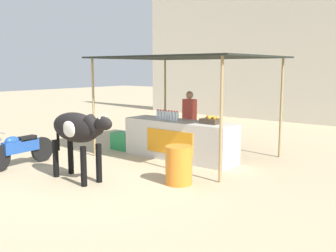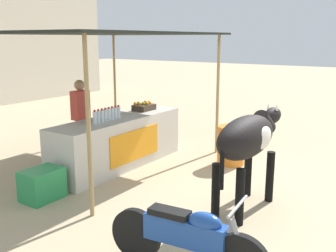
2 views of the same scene
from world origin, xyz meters
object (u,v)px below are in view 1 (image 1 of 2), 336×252
object	(u,v)px
vendor_behind_counter	(189,121)
water_barrel	(179,165)
cooler_box	(123,141)
cow	(77,130)
motorcycle_parked	(20,148)
stall_counter	(179,140)
fruit_crate	(211,121)

from	to	relation	value
vendor_behind_counter	water_barrel	xyz separation A→B (m)	(1.56, -2.50, -0.47)
cooler_box	cow	size ratio (longest dim) A/B	0.33
vendor_behind_counter	motorcycle_parked	size ratio (longest dim) A/B	0.92
stall_counter	vendor_behind_counter	bearing A→B (deg)	107.46
vendor_behind_counter	cow	size ratio (longest dim) A/B	0.90
cow	stall_counter	bearing A→B (deg)	81.36
water_barrel	motorcycle_parked	distance (m)	3.86
cow	motorcycle_parked	world-z (taller)	cow
vendor_behind_counter	cooler_box	xyz separation A→B (m)	(-1.66, -0.85, -0.61)
water_barrel	cow	xyz separation A→B (m)	(-1.75, -1.06, 0.65)
water_barrel	motorcycle_parked	world-z (taller)	motorcycle_parked
stall_counter	vendor_behind_counter	world-z (taller)	vendor_behind_counter
cooler_box	water_barrel	distance (m)	3.62
water_barrel	cooler_box	bearing A→B (deg)	152.92
water_barrel	cow	bearing A→B (deg)	-148.63
stall_counter	fruit_crate	bearing A→B (deg)	3.76
fruit_crate	motorcycle_parked	size ratio (longest dim) A/B	0.24
fruit_crate	cow	size ratio (longest dim) A/B	0.24
cooler_box	fruit_crate	bearing A→B (deg)	3.19
cow	motorcycle_parked	distance (m)	2.02
stall_counter	motorcycle_parked	world-z (taller)	stall_counter
fruit_crate	cooler_box	xyz separation A→B (m)	(-2.78, -0.15, -0.79)
cooler_box	motorcycle_parked	xyz separation A→B (m)	(-0.45, -2.86, 0.19)
fruit_crate	vendor_behind_counter	size ratio (longest dim) A/B	0.27
fruit_crate	cooler_box	distance (m)	2.90
stall_counter	cooler_box	world-z (taller)	stall_counter
fruit_crate	motorcycle_parked	bearing A→B (deg)	-136.92
fruit_crate	cow	distance (m)	3.15
fruit_crate	cooler_box	bearing A→B (deg)	-176.81
cooler_box	water_barrel	size ratio (longest dim) A/B	0.79
stall_counter	water_barrel	bearing A→B (deg)	-52.89
fruit_crate	vendor_behind_counter	bearing A→B (deg)	148.08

